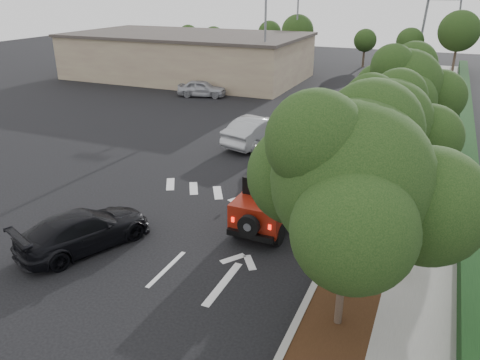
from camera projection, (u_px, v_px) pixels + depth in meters
The scene contains 19 objects.
ground at pixel (167, 269), 14.92m from camera, with size 120.00×120.00×0.00m, color black.
curb at pixel (373, 165), 23.36m from camera, with size 0.20×70.00×0.15m, color #9E9B93.
planting_strip at pixel (393, 168), 23.00m from camera, with size 1.80×70.00×0.12m, color black.
sidewalk at pixel (435, 174), 22.31m from camera, with size 2.00×70.00×0.12m, color gray.
hedge at pixel (468, 171), 21.66m from camera, with size 0.80×70.00×0.80m, color black.
commercial_building at pixel (188, 56), 45.44m from camera, with size 22.00×12.00×4.00m, color gray.
transmission_tower at pixel (434, 65), 53.38m from camera, with size 7.00×4.00×28.00m, color slate, non-canonical shape.
street_tree_near at pixel (337, 325), 12.44m from camera, with size 3.80×3.80×5.92m, color black, non-canonical shape.
street_tree_mid at pixel (377, 216), 18.37m from camera, with size 3.20×3.20×5.32m, color black, non-canonical shape.
street_tree_far at pixel (396, 163), 23.87m from camera, with size 3.40×3.40×5.62m, color black, non-canonical shape.
light_pole_a at pixel (264, 93), 39.33m from camera, with size 2.00×0.22×9.00m, color slate, non-canonical shape.
light_pole_b at pixel (295, 70), 49.86m from camera, with size 2.00×0.22×9.00m, color slate, non-canonical shape.
red_jeep at pixel (272, 197), 17.46m from camera, with size 1.85×4.07×2.06m.
silver_suv_ahead at pixel (286, 160), 22.30m from camera, with size 2.26×4.89×1.36m, color #9D9EA4.
black_suv_oncoming at pixel (84, 230), 15.93m from camera, with size 1.87×4.60×1.34m, color black.
silver_sedan_oncoming at pixel (260, 130), 26.35m from camera, with size 1.73×4.95×1.63m, color #9A9DA2.
parked_suv at pixel (202, 88), 37.90m from camera, with size 1.57×3.90×1.33m, color #A8AAB0.
speed_hump_sign at pixel (342, 257), 12.64m from camera, with size 1.07×0.13×2.28m.
terracotta_planter at pixel (394, 252), 14.44m from camera, with size 0.65×0.65×1.12m.
Camera 1 is at (7.20, -10.70, 8.36)m, focal length 35.00 mm.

